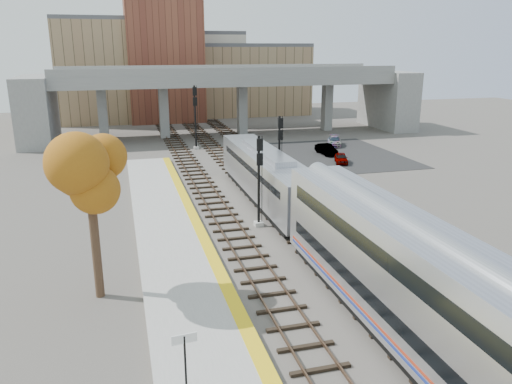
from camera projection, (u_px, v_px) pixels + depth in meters
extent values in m
plane|color=#47423D|center=(313.00, 268.00, 28.34)|extent=(160.00, 160.00, 0.00)
cube|color=#9E9E99|center=(185.00, 280.00, 26.44)|extent=(4.50, 60.00, 0.35)
cube|color=yellow|center=(220.00, 273.00, 26.87)|extent=(0.70, 60.00, 0.01)
cube|color=black|center=(215.00, 206.00, 39.07)|extent=(2.50, 95.00, 0.14)
cube|color=brown|center=(206.00, 205.00, 38.86)|extent=(0.07, 95.00, 0.14)
cube|color=brown|center=(224.00, 204.00, 39.22)|extent=(0.07, 95.00, 0.14)
cube|color=black|center=(267.00, 202.00, 40.14)|extent=(2.50, 95.00, 0.14)
cube|color=brown|center=(258.00, 201.00, 39.93)|extent=(0.07, 95.00, 0.14)
cube|color=brown|center=(275.00, 200.00, 40.29)|extent=(0.07, 95.00, 0.14)
cube|color=black|center=(313.00, 198.00, 41.16)|extent=(2.50, 95.00, 0.14)
cube|color=brown|center=(305.00, 197.00, 40.94)|extent=(0.07, 95.00, 0.14)
cube|color=brown|center=(321.00, 196.00, 41.31)|extent=(0.07, 95.00, 0.14)
cube|color=slate|center=(228.00, 79.00, 69.07)|extent=(46.00, 10.00, 1.50)
cube|color=slate|center=(236.00, 71.00, 64.28)|extent=(46.00, 0.20, 1.00)
cube|color=slate|center=(221.00, 68.00, 73.16)|extent=(46.00, 0.20, 1.00)
cube|color=slate|center=(103.00, 114.00, 65.94)|extent=(1.20, 1.60, 7.00)
cube|color=slate|center=(164.00, 112.00, 67.97)|extent=(1.20, 1.60, 7.00)
cube|color=slate|center=(242.00, 109.00, 70.78)|extent=(1.20, 1.60, 7.00)
cube|color=slate|center=(327.00, 106.00, 74.09)|extent=(1.20, 1.60, 7.00)
cube|color=slate|center=(37.00, 110.00, 63.69)|extent=(4.00, 12.00, 8.50)
cube|color=slate|center=(388.00, 100.00, 76.43)|extent=(4.00, 12.00, 8.50)
cube|color=#8F7653|center=(115.00, 72.00, 83.69)|extent=(18.00, 14.00, 16.00)
cube|color=#4C4C4F|center=(111.00, 20.00, 81.36)|extent=(18.00, 14.00, 0.60)
cube|color=beige|center=(194.00, 75.00, 92.16)|extent=(16.00, 16.00, 14.00)
cube|color=#4C4C4F|center=(192.00, 34.00, 90.11)|extent=(16.00, 16.00, 0.60)
cube|color=brown|center=(164.00, 60.00, 82.39)|extent=(12.00, 10.00, 20.00)
cube|color=#8F7653|center=(249.00, 80.00, 93.14)|extent=(20.00, 14.00, 12.00)
cube|color=#4C4C4F|center=(249.00, 45.00, 91.37)|extent=(20.00, 14.00, 0.60)
cube|color=black|center=(336.00, 155.00, 57.81)|extent=(14.00, 18.00, 0.04)
cube|color=#A8AAB2|center=(267.00, 174.00, 39.60)|extent=(3.00, 19.00, 3.20)
cube|color=black|center=(239.00, 145.00, 48.24)|extent=(2.20, 0.06, 1.10)
cube|color=black|center=(267.00, 167.00, 39.43)|extent=(3.02, 16.15, 0.50)
cube|color=black|center=(266.00, 196.00, 40.12)|extent=(2.70, 17.10, 0.50)
cube|color=#A8AAB2|center=(267.00, 152.00, 39.09)|extent=(1.60, 9.50, 0.40)
cube|color=#A8AAB2|center=(440.00, 302.00, 18.52)|extent=(3.00, 25.00, 4.60)
cube|color=black|center=(443.00, 273.00, 18.18)|extent=(3.02, 23.00, 0.75)
cube|color=black|center=(437.00, 324.00, 18.77)|extent=(3.02, 23.00, 0.65)
cube|color=#9E2A13|center=(435.00, 344.00, 19.01)|extent=(3.03, 24.00, 0.12)
cube|color=navy|center=(435.00, 348.00, 19.06)|extent=(3.03, 24.00, 0.12)
cube|color=black|center=(433.00, 361.00, 19.22)|extent=(2.70, 23.75, 0.40)
cube|color=#9E9E99|center=(259.00, 224.00, 34.91)|extent=(0.60, 0.60, 0.30)
cylinder|color=black|center=(259.00, 182.00, 34.05)|extent=(0.18, 0.18, 6.37)
cube|color=black|center=(260.00, 145.00, 33.08)|extent=(0.41, 0.18, 0.82)
cube|color=black|center=(260.00, 159.00, 33.36)|extent=(0.41, 0.18, 0.82)
cube|color=#9E9E99|center=(279.00, 189.00, 43.47)|extent=(0.60, 0.60, 0.30)
cylinder|color=black|center=(279.00, 154.00, 42.60)|extent=(0.19, 0.19, 6.49)
cube|color=black|center=(281.00, 123.00, 41.61)|extent=(0.42, 0.18, 0.84)
cube|color=black|center=(280.00, 135.00, 41.90)|extent=(0.42, 0.18, 0.84)
cube|color=#9E9E99|center=(196.00, 148.00, 61.07)|extent=(0.60, 0.60, 0.30)
cylinder|color=black|center=(195.00, 118.00, 60.04)|extent=(0.22, 0.22, 7.65)
cube|color=black|center=(195.00, 91.00, 58.92)|extent=(0.49, 0.18, 0.98)
cube|color=black|center=(195.00, 101.00, 59.26)|extent=(0.49, 0.18, 0.98)
cylinder|color=black|center=(185.00, 364.00, 17.39)|extent=(0.08, 0.08, 2.20)
cube|color=white|center=(184.00, 339.00, 17.11)|extent=(0.90, 0.13, 0.35)
cylinder|color=#382619|center=(95.00, 241.00, 24.29)|extent=(0.44, 0.44, 5.98)
ellipsoid|color=#A56616|center=(89.00, 173.00, 23.33)|extent=(3.60, 3.60, 4.27)
imported|color=#99999E|center=(341.00, 158.00, 53.40)|extent=(2.25, 3.41, 1.08)
imported|color=#99999E|center=(326.00, 149.00, 57.65)|extent=(1.52, 3.78, 1.22)
imported|color=#99999E|center=(334.00, 141.00, 62.84)|extent=(2.99, 4.30, 1.16)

